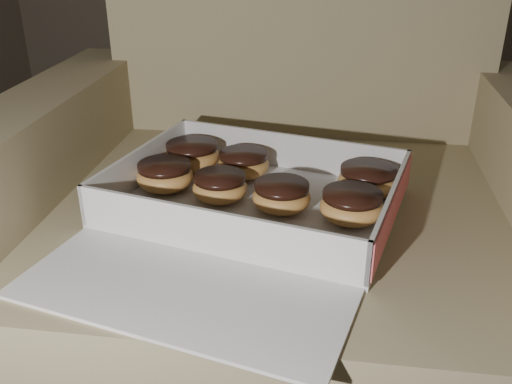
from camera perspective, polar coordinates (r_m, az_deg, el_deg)
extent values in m
cube|color=#857A55|center=(1.05, 2.31, -11.06)|extent=(0.75, 0.75, 0.44)
cube|color=#857A55|center=(1.11, -19.06, -5.68)|extent=(0.13, 0.75, 0.59)
cube|color=silver|center=(0.89, 0.00, -1.40)|extent=(0.48, 0.40, 0.01)
cube|color=silver|center=(1.00, 3.25, 4.12)|extent=(0.41, 0.10, 0.06)
cube|color=silver|center=(0.75, -4.36, -3.99)|extent=(0.41, 0.10, 0.06)
cube|color=silver|center=(0.96, -11.45, 2.58)|extent=(0.08, 0.30, 0.06)
cube|color=silver|center=(0.83, 13.33, -1.60)|extent=(0.08, 0.30, 0.06)
cube|color=#E75D68|center=(0.82, 13.64, -1.66)|extent=(0.07, 0.30, 0.05)
cube|color=silver|center=(0.70, -7.47, -9.96)|extent=(0.44, 0.27, 0.01)
ellipsoid|color=#CD8347|center=(0.84, 9.55, -1.52)|extent=(0.09, 0.09, 0.04)
cylinder|color=black|center=(0.83, 9.64, -0.33)|extent=(0.09, 0.09, 0.01)
ellipsoid|color=#CD8347|center=(1.00, -6.38, 3.54)|extent=(0.10, 0.10, 0.05)
cylinder|color=black|center=(1.00, -6.44, 4.61)|extent=(0.09, 0.09, 0.01)
ellipsoid|color=#CD8347|center=(0.93, -9.08, 1.50)|extent=(0.09, 0.09, 0.04)
cylinder|color=black|center=(0.93, -9.16, 2.59)|extent=(0.09, 0.09, 0.01)
ellipsoid|color=#CD8347|center=(0.92, 11.10, 1.00)|extent=(0.10, 0.10, 0.05)
cylinder|color=black|center=(0.91, 11.20, 2.13)|extent=(0.09, 0.09, 0.01)
ellipsoid|color=#CD8347|center=(0.86, 2.58, -0.54)|extent=(0.09, 0.09, 0.04)
cylinder|color=black|center=(0.85, 2.60, 0.58)|extent=(0.08, 0.08, 0.01)
ellipsoid|color=#CD8347|center=(0.97, -1.26, 2.72)|extent=(0.09, 0.09, 0.04)
cylinder|color=black|center=(0.96, -1.27, 3.73)|extent=(0.08, 0.08, 0.01)
ellipsoid|color=#CD8347|center=(0.89, -3.62, 0.40)|extent=(0.09, 0.09, 0.04)
cylinder|color=black|center=(0.88, -3.65, 1.46)|extent=(0.08, 0.08, 0.01)
ellipsoid|color=black|center=(0.90, -5.37, -0.57)|extent=(0.01, 0.01, 0.00)
ellipsoid|color=black|center=(0.74, 6.78, -6.85)|extent=(0.01, 0.01, 0.00)
ellipsoid|color=black|center=(0.76, 3.77, -6.06)|extent=(0.01, 0.01, 0.00)
ellipsoid|color=black|center=(0.76, 1.68, -5.74)|extent=(0.01, 0.01, 0.00)
ellipsoid|color=black|center=(0.84, -11.67, -3.18)|extent=(0.01, 0.01, 0.00)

